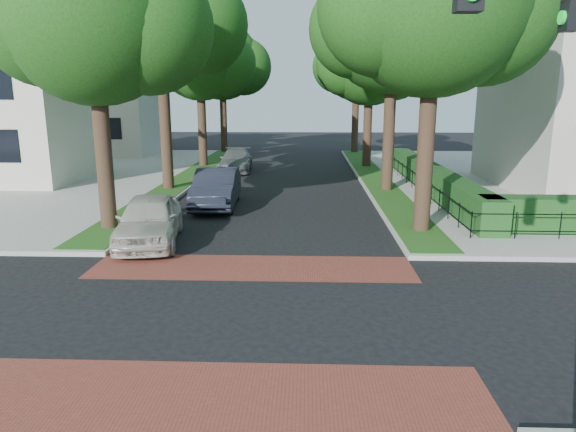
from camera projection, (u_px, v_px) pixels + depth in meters
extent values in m
plane|color=black|center=(237.00, 315.00, 11.29)|extent=(120.00, 120.00, 0.00)
cube|color=maroon|center=(252.00, 267.00, 14.40)|extent=(9.00, 2.20, 0.01)
cube|color=maroon|center=(210.00, 397.00, 8.17)|extent=(9.00, 2.20, 0.01)
cube|color=#194B15|center=(374.00, 177.00, 29.65)|extent=(1.60, 29.80, 0.02)
cube|color=#194B15|center=(189.00, 176.00, 30.04)|extent=(1.60, 29.80, 0.02)
cylinder|color=black|center=(427.00, 123.00, 17.04)|extent=(0.56, 0.56, 7.35)
sphere|color=#153B10|center=(485.00, 13.00, 16.48)|extent=(4.65, 4.65, 4.65)
sphere|color=#153B10|center=(386.00, 8.00, 16.09)|extent=(4.34, 4.34, 4.34)
cylinder|color=black|center=(390.00, 111.00, 24.79)|extent=(0.56, 0.56, 7.70)
sphere|color=#153B10|center=(394.00, 22.00, 23.86)|extent=(6.60, 6.60, 6.60)
sphere|color=#153B10|center=(431.00, 32.00, 24.18)|extent=(4.95, 4.95, 4.95)
sphere|color=#153B10|center=(358.00, 28.00, 23.80)|extent=(4.62, 4.62, 4.62)
sphere|color=#153B10|center=(391.00, 16.00, 25.35)|extent=(4.29, 4.29, 4.29)
cylinder|color=black|center=(368.00, 116.00, 33.66)|extent=(0.56, 0.56, 6.65)
sphere|color=#153B10|center=(370.00, 60.00, 32.87)|extent=(5.80, 5.80, 5.80)
sphere|color=#153B10|center=(394.00, 67.00, 33.19)|extent=(4.35, 4.35, 4.35)
sphere|color=#153B10|center=(347.00, 65.00, 32.79)|extent=(4.06, 4.06, 4.06)
sphere|color=#153B10|center=(369.00, 54.00, 34.16)|extent=(3.77, 3.77, 3.77)
cylinder|color=black|center=(355.00, 110.00, 42.38)|extent=(0.56, 0.56, 7.00)
sphere|color=#153B10|center=(357.00, 63.00, 41.55)|extent=(6.00, 6.00, 6.00)
sphere|color=#153B10|center=(377.00, 68.00, 41.87)|extent=(4.50, 4.50, 4.50)
sphere|color=#153B10|center=(338.00, 67.00, 41.47)|extent=(4.20, 4.20, 4.20)
sphere|color=#153B10|center=(357.00, 58.00, 42.89)|extent=(3.90, 3.90, 3.90)
cylinder|color=black|center=(102.00, 128.00, 17.47)|extent=(0.56, 0.56, 7.00)
sphere|color=#153B10|center=(92.00, 12.00, 16.63)|extent=(6.00, 6.00, 6.00)
sphere|color=#153B10|center=(146.00, 26.00, 16.96)|extent=(4.50, 4.50, 4.50)
sphere|color=#153B10|center=(45.00, 21.00, 16.56)|extent=(4.20, 4.20, 4.20)
sphere|color=#153B10|center=(111.00, 4.00, 17.98)|extent=(3.90, 3.90, 3.90)
cylinder|color=black|center=(164.00, 107.00, 25.14)|extent=(0.56, 0.56, 8.05)
sphere|color=#153B10|center=(160.00, 15.00, 24.17)|extent=(6.40, 6.40, 6.40)
sphere|color=#153B10|center=(198.00, 25.00, 24.49)|extent=(4.80, 4.80, 4.80)
sphere|color=#153B10|center=(125.00, 22.00, 24.10)|extent=(4.48, 4.48, 4.48)
sphere|color=#153B10|center=(170.00, 10.00, 25.61)|extent=(4.16, 4.16, 4.16)
cylinder|color=black|center=(202.00, 114.00, 34.03)|extent=(0.56, 0.56, 6.86)
sphere|color=#153B10|center=(200.00, 57.00, 33.21)|extent=(5.60, 5.60, 5.60)
sphere|color=#153B10|center=(224.00, 63.00, 33.54)|extent=(4.20, 4.20, 4.20)
sphere|color=#153B10|center=(178.00, 61.00, 33.13)|extent=(3.92, 3.92, 3.92)
sphere|color=#153B10|center=(205.00, 51.00, 34.46)|extent=(3.64, 3.64, 3.64)
cylinder|color=black|center=(223.00, 109.00, 42.76)|extent=(0.56, 0.56, 7.14)
sphere|color=#153B10|center=(222.00, 61.00, 41.91)|extent=(6.20, 6.20, 6.20)
sphere|color=#153B10|center=(243.00, 67.00, 42.23)|extent=(4.65, 4.65, 4.65)
sphere|color=#153B10|center=(203.00, 65.00, 41.83)|extent=(4.34, 4.34, 4.34)
sphere|color=#153B10|center=(226.00, 57.00, 43.30)|extent=(4.03, 4.03, 4.03)
cube|color=#174418|center=(431.00, 178.00, 25.44)|extent=(1.00, 18.00, 1.20)
cube|color=beige|center=(2.00, 120.00, 28.59)|extent=(9.00, 8.00, 6.50)
cube|color=maroon|center=(24.00, 20.00, 25.79)|extent=(0.80, 0.80, 3.64)
cube|color=beige|center=(101.00, 113.00, 42.22)|extent=(9.00, 8.00, 6.50)
cube|color=maroon|center=(122.00, 46.00, 39.42)|extent=(0.80, 0.80, 3.64)
cylinder|color=#0CB226|center=(562.00, 18.00, 6.99)|extent=(0.05, 0.18, 0.18)
imported|color=beige|center=(149.00, 219.00, 16.66)|extent=(2.58, 4.89, 1.59)
imported|color=#1E222E|center=(216.00, 188.00, 22.23)|extent=(1.98, 5.07, 1.64)
imported|color=slate|center=(236.00, 160.00, 32.91)|extent=(2.26, 4.92, 1.39)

